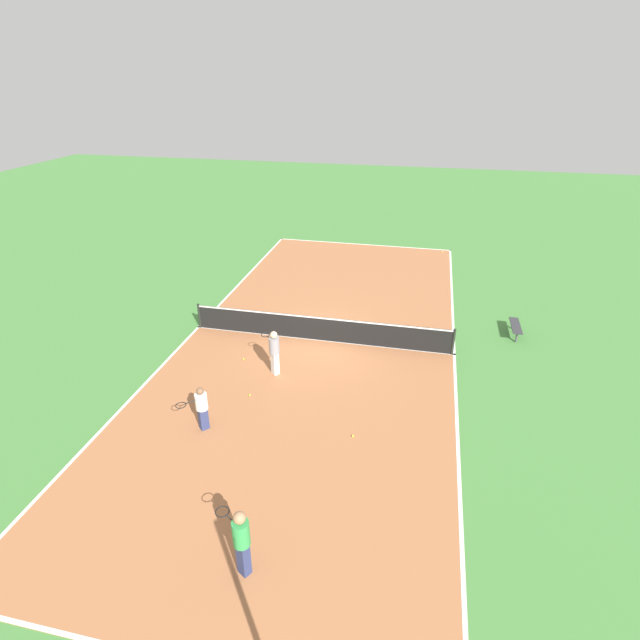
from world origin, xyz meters
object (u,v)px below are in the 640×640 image
object	(u,v)px
bench	(516,327)
tennis_ball_right_alley	(250,395)
player_far_green	(241,539)
player_far_white	(201,406)
tennis_ball_midcourt	(353,436)
player_baseline_gray	(274,350)
tennis_ball_near_net	(442,252)
tennis_ball_left_sideline	(243,359)
tennis_net	(320,328)

from	to	relation	value
bench	tennis_ball_right_alley	world-z (taller)	bench
player_far_green	player_far_white	size ratio (longest dim) A/B	1.22
bench	tennis_ball_midcourt	size ratio (longest dim) A/B	21.31
player_baseline_gray	tennis_ball_midcourt	xyz separation A→B (m)	(-3.19, 2.77, -0.92)
player_far_white	tennis_ball_midcourt	bearing A→B (deg)	139.00
player_far_green	tennis_ball_near_net	world-z (taller)	player_far_green
tennis_ball_near_net	tennis_ball_right_alley	distance (m)	17.06
tennis_ball_near_net	tennis_ball_right_alley	bearing A→B (deg)	68.92
tennis_ball_right_alley	tennis_ball_left_sideline	bearing A→B (deg)	-64.87
player_far_white	tennis_ball_left_sideline	world-z (taller)	player_far_white
tennis_ball_near_net	tennis_ball_left_sideline	size ratio (longest dim) A/B	1.00
player_far_white	tennis_ball_left_sideline	distance (m)	4.00
tennis_net	player_baseline_gray	bearing A→B (deg)	69.26
player_far_green	tennis_ball_midcourt	world-z (taller)	player_far_green
tennis_net	tennis_ball_left_sideline	xyz separation A→B (m)	(2.41, 2.08, -0.50)
player_baseline_gray	player_far_white	distance (m)	3.53
player_far_green	tennis_ball_right_alley	xyz separation A→B (m)	(2.05, -6.05, -0.97)
player_baseline_gray	tennis_ball_near_net	xyz separation A→B (m)	(-5.71, -14.43, -0.92)
bench	player_baseline_gray	bearing A→B (deg)	-60.74
bench	tennis_ball_near_net	world-z (taller)	bench
tennis_net	player_baseline_gray	size ratio (longest dim) A/B	6.15
player_far_white	tennis_ball_midcourt	world-z (taller)	player_far_white
tennis_ball_near_net	tennis_ball_midcourt	xyz separation A→B (m)	(2.52, 17.19, 0.00)
tennis_ball_near_net	tennis_ball_left_sideline	distance (m)	15.56
tennis_ball_right_alley	tennis_ball_midcourt	bearing A→B (deg)	160.53
tennis_net	tennis_ball_left_sideline	bearing A→B (deg)	40.84
bench	player_baseline_gray	distance (m)	9.79
tennis_ball_midcourt	tennis_ball_left_sideline	distance (m)	5.69
player_baseline_gray	tennis_ball_left_sideline	size ratio (longest dim) A/B	24.37
bench	player_far_white	size ratio (longest dim) A/B	1.01
player_baseline_gray	tennis_ball_left_sideline	xyz separation A→B (m)	(1.40, -0.59, -0.92)
tennis_ball_midcourt	tennis_ball_right_alley	xyz separation A→B (m)	(3.61, -1.28, 0.00)
tennis_net	player_far_white	world-z (taller)	player_far_white
player_far_white	tennis_ball_right_alley	xyz separation A→B (m)	(-0.76, -1.84, -0.77)
player_far_white	tennis_ball_near_net	distance (m)	19.06
tennis_ball_right_alley	bench	bearing A→B (deg)	-145.00
tennis_ball_near_net	tennis_ball_left_sideline	bearing A→B (deg)	62.80
tennis_ball_near_net	bench	bearing A→B (deg)	106.25
tennis_net	tennis_ball_left_sideline	distance (m)	3.23
player_far_white	tennis_ball_near_net	size ratio (longest dim) A/B	21.03
bench	tennis_ball_left_sideline	world-z (taller)	bench
tennis_ball_left_sideline	tennis_ball_right_alley	bearing A→B (deg)	115.13
tennis_ball_near_net	tennis_net	bearing A→B (deg)	68.20
tennis_net	player_far_white	distance (m)	6.40
tennis_ball_midcourt	player_far_green	bearing A→B (deg)	71.86
player_far_green	tennis_ball_left_sideline	distance (m)	8.73
tennis_ball_left_sideline	tennis_ball_right_alley	size ratio (longest dim) A/B	1.00
tennis_net	tennis_ball_right_alley	world-z (taller)	tennis_net
bench	tennis_ball_left_sideline	size ratio (longest dim) A/B	21.31
player_far_green	tennis_ball_right_alley	world-z (taller)	player_far_green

